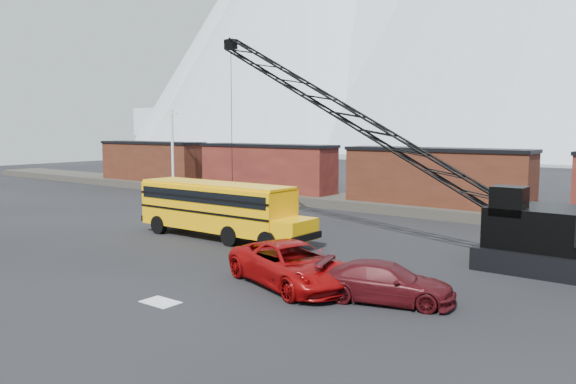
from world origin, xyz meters
The scene contains 11 objects.
ground centered at (0.00, 0.00, 0.00)m, with size 160.00×160.00×0.00m, color black.
gravel_berm centered at (0.00, 22.00, 0.35)m, with size 120.00×5.00×0.70m, color #423D36.
boxcar_west_far centered at (-32.00, 22.00, 2.76)m, with size 13.70×3.10×4.17m.
boxcar_west_near centered at (-16.00, 22.00, 2.76)m, with size 13.70×3.10×4.17m.
boxcar_mid centered at (0.00, 22.00, 2.76)m, with size 13.70×3.10×4.17m.
utility_pole centered at (-24.00, 18.00, 4.15)m, with size 1.40×0.24×8.00m.
snow_patch centered at (0.50, -4.00, 0.01)m, with size 1.40×0.90×0.02m, color silver.
school_bus centered at (-6.10, 5.84, 1.79)m, with size 11.65×2.65×3.19m.
red_pickup centered at (2.99, 0.62, 0.87)m, with size 2.88×6.24×1.74m, color #8F0607.
maroon_suv centered at (6.94, 1.04, 0.72)m, with size 2.02×4.96×1.44m, color #440C10.
crawler_crane centered at (1.50, 9.52, 6.28)m, with size 21.86×4.20×11.93m.
Camera 1 is at (16.17, -16.87, 6.28)m, focal length 35.00 mm.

